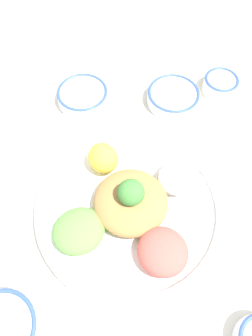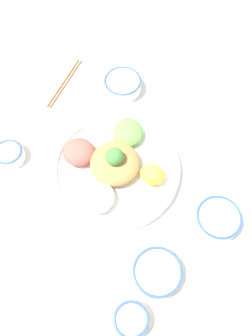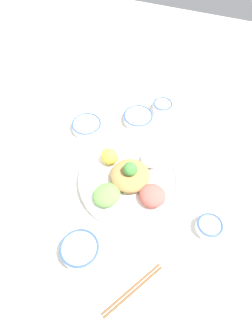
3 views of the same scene
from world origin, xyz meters
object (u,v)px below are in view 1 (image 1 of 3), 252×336
sauce_bowl_dark (83,95)px  sauce_bowl_red (220,84)px  salad_platter (131,207)px  rice_bowl_blue (1,330)px  sauce_bowl_far (173,96)px  serving_spoon_main (237,134)px

sauce_bowl_dark → sauce_bowl_red: bearing=-140.9°
sauce_bowl_dark → salad_platter: bearing=144.1°
rice_bowl_blue → sauce_bowl_dark: (0.19, -0.46, -0.01)m
sauce_bowl_red → rice_bowl_blue: rice_bowl_blue is taller
sauce_bowl_red → sauce_bowl_far: bearing=51.1°
sauce_bowl_red → sauce_bowl_far: (0.07, 0.09, -0.00)m
salad_platter → sauce_bowl_dark: (0.25, -0.18, -0.01)m
serving_spoon_main → salad_platter: bearing=-160.1°
salad_platter → serving_spoon_main: size_ratio=2.93×
sauce_bowl_dark → sauce_bowl_far: same height
sauce_bowl_far → serving_spoon_main: 0.17m
sauce_bowl_red → salad_platter: bearing=89.2°
sauce_bowl_red → serving_spoon_main: size_ratio=0.67×
serving_spoon_main → rice_bowl_blue: bearing=-156.6°
sauce_bowl_far → sauce_bowl_red: bearing=-128.9°
rice_bowl_blue → serving_spoon_main: (-0.15, -0.56, -0.02)m
salad_platter → sauce_bowl_far: salad_platter is taller
rice_bowl_blue → serving_spoon_main: size_ratio=0.96×
salad_platter → rice_bowl_blue: size_ratio=3.05×
salad_platter → serving_spoon_main: 0.30m
sauce_bowl_red → serving_spoon_main: bearing=132.5°
salad_platter → sauce_bowl_red: 0.38m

